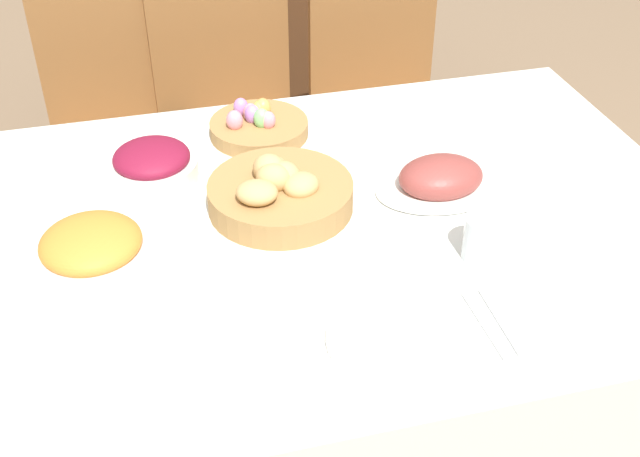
# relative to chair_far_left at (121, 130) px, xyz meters

# --- Properties ---
(ground_plane) EXTENTS (12.00, 12.00, 0.00)m
(ground_plane) POSITION_rel_chair_far_left_xyz_m (0.38, -0.87, -0.52)
(ground_plane) COLOR #7F664C
(dining_table) EXTENTS (1.54, 1.07, 0.73)m
(dining_table) POSITION_rel_chair_far_left_xyz_m (0.38, -0.87, -0.15)
(dining_table) COLOR silver
(dining_table) RESTS_ON ground
(chair_far_left) EXTENTS (0.44, 0.44, 0.96)m
(chair_far_left) POSITION_rel_chair_far_left_xyz_m (0.00, 0.00, 0.00)
(chair_far_left) COLOR brown
(chair_far_left) RESTS_ON ground
(chair_far_center) EXTENTS (0.46, 0.46, 0.96)m
(chair_far_center) POSITION_rel_chair_far_left_xyz_m (0.33, -0.00, 0.00)
(chair_far_center) COLOR brown
(chair_far_center) RESTS_ON ground
(chair_far_right) EXTENTS (0.46, 0.46, 0.96)m
(chair_far_right) POSITION_rel_chair_far_left_xyz_m (0.81, -0.00, 0.00)
(chair_far_right) COLOR brown
(chair_far_right) RESTS_ON ground
(sideboard) EXTENTS (1.42, 0.44, 0.88)m
(sideboard) POSITION_rel_chair_far_left_xyz_m (0.49, 0.84, -0.07)
(sideboard) COLOR #4C2D19
(sideboard) RESTS_ON ground
(bread_basket) EXTENTS (0.29, 0.29, 0.11)m
(bread_basket) POSITION_rel_chair_far_left_xyz_m (0.31, -0.81, 0.26)
(bread_basket) COLOR #9E7542
(bread_basket) RESTS_ON dining_table
(egg_basket) EXTENTS (0.23, 0.23, 0.08)m
(egg_basket) POSITION_rel_chair_far_left_xyz_m (0.32, -0.50, 0.24)
(egg_basket) COLOR #9E7542
(egg_basket) RESTS_ON dining_table
(ham_platter) EXTENTS (0.28, 0.19, 0.08)m
(ham_platter) POSITION_rel_chair_far_left_xyz_m (0.64, -0.83, 0.24)
(ham_platter) COLOR white
(ham_platter) RESTS_ON dining_table
(beet_salad_bowl) EXTENTS (0.19, 0.19, 0.09)m
(beet_salad_bowl) POSITION_rel_chair_far_left_xyz_m (0.07, -0.65, 0.26)
(beet_salad_bowl) COLOR white
(beet_salad_bowl) RESTS_ON dining_table
(carrot_bowl) EXTENTS (0.21, 0.21, 0.11)m
(carrot_bowl) POSITION_rel_chair_far_left_xyz_m (-0.06, -0.94, 0.27)
(carrot_bowl) COLOR white
(carrot_bowl) RESTS_ON dining_table
(dinner_plate) EXTENTS (0.25, 0.25, 0.01)m
(dinner_plate) POSITION_rel_chair_far_left_xyz_m (0.41, -1.24, 0.22)
(dinner_plate) COLOR white
(dinner_plate) RESTS_ON dining_table
(fork) EXTENTS (0.01, 0.17, 0.00)m
(fork) POSITION_rel_chair_far_left_xyz_m (0.27, -1.24, 0.22)
(fork) COLOR #B7B7BC
(fork) RESTS_ON dining_table
(knife) EXTENTS (0.01, 0.17, 0.00)m
(knife) POSITION_rel_chair_far_left_xyz_m (0.56, -1.24, 0.22)
(knife) COLOR #B7B7BC
(knife) RESTS_ON dining_table
(spoon) EXTENTS (0.01, 0.17, 0.00)m
(spoon) POSITION_rel_chair_far_left_xyz_m (0.59, -1.24, 0.22)
(spoon) COLOR #B7B7BC
(spoon) RESTS_ON dining_table
(drinking_cup) EXTENTS (0.08, 0.08, 0.09)m
(drinking_cup) POSITION_rel_chair_far_left_xyz_m (0.64, -1.06, 0.26)
(drinking_cup) COLOR silver
(drinking_cup) RESTS_ON dining_table
(butter_dish) EXTENTS (0.14, 0.09, 0.03)m
(butter_dish) POSITION_rel_chair_far_left_xyz_m (0.16, -1.09, 0.23)
(butter_dish) COLOR white
(butter_dish) RESTS_ON dining_table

